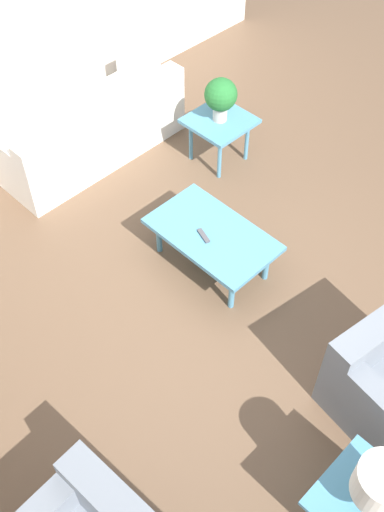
{
  "coord_description": "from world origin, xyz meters",
  "views": [
    {
      "loc": [
        -1.98,
        2.32,
        4.04
      ],
      "look_at": [
        0.16,
        0.21,
        0.55
      ],
      "focal_mm": 42.0,
      "sensor_mm": 36.0,
      "label": 1
    }
  ],
  "objects": [
    {
      "name": "table_lamp",
      "position": [
        -1.87,
        0.76,
        0.77
      ],
      "size": [
        0.32,
        0.32,
        0.41
      ],
      "color": "#997F4C",
      "rests_on": "side_table_lamp"
    },
    {
      "name": "ground_plane",
      "position": [
        0.0,
        0.0,
        0.0
      ],
      "size": [
        14.0,
        14.0,
        0.0
      ],
      "primitive_type": "plane",
      "color": "brown"
    },
    {
      "name": "sofa",
      "position": [
        2.23,
        -0.4,
        0.28
      ],
      "size": [
        0.86,
        1.96,
        0.74
      ],
      "rotation": [
        0.0,
        0.0,
        1.58
      ],
      "color": "white",
      "rests_on": "ground_plane"
    },
    {
      "name": "side_table_plant",
      "position": [
        1.26,
        -1.26,
        0.42
      ],
      "size": [
        0.59,
        0.59,
        0.49
      ],
      "color": "teal",
      "rests_on": "ground_plane"
    },
    {
      "name": "remote_control",
      "position": [
        0.33,
        -0.1,
        0.41
      ],
      "size": [
        0.16,
        0.09,
        0.02
      ],
      "color": "#4C4C51",
      "rests_on": "coffee_table"
    },
    {
      "name": "potted_plant",
      "position": [
        1.26,
        -1.26,
        0.75
      ],
      "size": [
        0.32,
        0.32,
        0.44
      ],
      "color": "#B2ADA3",
      "rests_on": "side_table_plant"
    },
    {
      "name": "side_table_lamp",
      "position": [
        -1.87,
        0.76,
        0.42
      ],
      "size": [
        0.59,
        0.59,
        0.49
      ],
      "color": "teal",
      "rests_on": "ground_plane"
    },
    {
      "name": "coffee_table",
      "position": [
        0.31,
        -0.19,
        0.35
      ],
      "size": [
        1.08,
        0.64,
        0.4
      ],
      "color": "teal",
      "rests_on": "ground_plane"
    }
  ]
}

